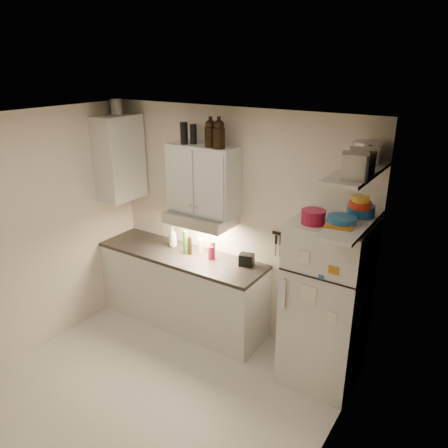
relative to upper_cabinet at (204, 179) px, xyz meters
The scene contains 36 objects.
floor 2.29m from the upper_cabinet, 77.33° to the right, with size 3.20×3.00×0.02m, color silver.
ceiling 1.58m from the upper_cabinet, 77.33° to the right, with size 3.20×3.00×0.02m, color white.
back_wall 0.63m from the upper_cabinet, 30.26° to the left, with size 3.20×0.02×2.60m, color beige.
left_wall 1.94m from the upper_cabinet, 134.46° to the right, with size 0.02×3.00×2.60m, color beige.
right_wall 2.39m from the upper_cabinet, 34.95° to the right, with size 0.02×3.00×2.60m, color beige.
base_cabinet 1.41m from the upper_cabinet, 151.63° to the right, with size 2.10×0.60×0.88m, color silver.
countertop 0.97m from the upper_cabinet, 151.63° to the right, with size 2.10×0.62×0.04m, color #2B2725.
upper_cabinet is the anchor object (origin of this frame).
side_cabinet 1.15m from the upper_cabinet, behind, with size 0.33×0.55×1.00m, color silver.
range_hood 0.44m from the upper_cabinet, 90.00° to the right, with size 0.76×0.46×0.12m, color silver.
fridge 1.84m from the upper_cabinet, ahead, with size 0.70×0.68×1.70m, color silver.
shelf_hi 1.82m from the upper_cabinet, 10.05° to the right, with size 0.30×0.95×0.03m, color silver.
shelf_lo 1.78m from the upper_cabinet, 10.05° to the right, with size 0.30×0.95×0.03m, color silver.
knife_strip 1.13m from the upper_cabinet, ahead, with size 0.42×0.02×0.03m, color black.
dutch_oven 1.45m from the upper_cabinet, 12.99° to the right, with size 0.21×0.21×0.12m, color maroon.
book_stack 1.74m from the upper_cabinet, 13.86° to the right, with size 0.22×0.28×0.09m, color #B56C16.
spice_jar 1.64m from the upper_cabinet, ahead, with size 0.06×0.06×0.09m, color silver.
stock_pot 1.79m from the upper_cabinet, ahead, with size 0.26×0.26×0.19m, color silver.
tin_a 1.89m from the upper_cabinet, 11.93° to the right, with size 0.20×0.18×0.20m, color #AAAAAD.
tin_b 1.95m from the upper_cabinet, 17.63° to the right, with size 0.19×0.19×0.19m, color #AAAAAD.
bowl_teal 1.76m from the upper_cabinet, ahead, with size 0.24×0.24×0.10m, color #1C5B9B.
bowl_orange 1.78m from the upper_cabinet, ahead, with size 0.19×0.19×0.06m, color red.
bowl_yellow 1.78m from the upper_cabinet, ahead, with size 0.15×0.15×0.05m, color gold.
plates 1.73m from the upper_cabinet, 13.02° to the right, with size 0.24×0.24×0.06m, color #1C5B9B.
growler_a 0.54m from the upper_cabinet, 21.44° to the right, with size 0.12×0.12×0.29m, color black, non-canonical shape.
growler_b 0.59m from the upper_cabinet, 16.75° to the right, with size 0.13×0.13×0.30m, color black, non-canonical shape.
thermos_a 0.49m from the upper_cabinet, behind, with size 0.07×0.07×0.21m, color black.
thermos_b 0.53m from the upper_cabinet, 158.35° to the right, with size 0.08×0.08×0.23m, color black.
side_jar 1.39m from the upper_cabinet, behind, with size 0.13×0.13×0.18m, color silver.
soap_bottle 0.89m from the upper_cabinet, behind, with size 0.11×0.11×0.28m, color silver.
pepper_mill 0.82m from the upper_cabinet, 15.22° to the right, with size 0.06×0.06×0.20m, color brown.
oil_bottle 0.79m from the upper_cabinet, 152.68° to the right, with size 0.05×0.05×0.29m, color #375D17.
vinegar_bottle 0.82m from the upper_cabinet, 147.76° to the right, with size 0.04×0.04×0.22m, color black.
clear_bottle 0.81m from the upper_cabinet, behind, with size 0.07×0.07×0.20m, color silver.
red_jar 0.84m from the upper_cabinet, 24.63° to the right, with size 0.08×0.08×0.16m, color maroon.
caddy 1.01m from the upper_cabinet, ahead, with size 0.16×0.11×0.14m, color black.
Camera 1 is at (2.42, -2.43, 3.05)m, focal length 35.00 mm.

